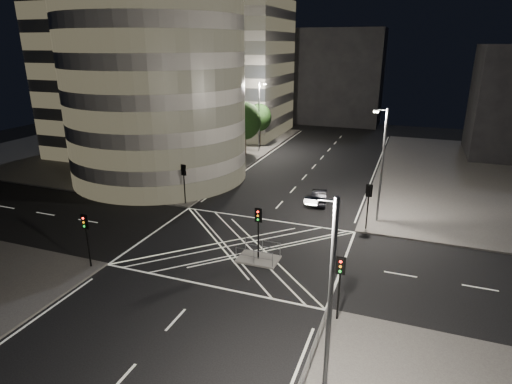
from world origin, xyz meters
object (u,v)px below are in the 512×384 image
at_px(central_island, 258,259).
at_px(street_lamp_right_near, 328,310).
at_px(traffic_signal_nl, 86,231).
at_px(street_lamp_left_far, 259,114).
at_px(traffic_signal_nr, 340,276).
at_px(street_lamp_left_near, 202,139).
at_px(traffic_signal_fl, 184,177).
at_px(sedan, 319,196).
at_px(traffic_signal_fr, 368,198).
at_px(traffic_signal_island, 258,224).
at_px(street_lamp_right_far, 382,162).

relative_size(central_island, street_lamp_right_near, 0.30).
relative_size(traffic_signal_nl, street_lamp_left_far, 0.40).
bearing_deg(traffic_signal_nr, street_lamp_left_near, 134.13).
bearing_deg(street_lamp_left_far, traffic_signal_fl, -88.43).
bearing_deg(traffic_signal_fl, sedan, 22.87).
distance_m(traffic_signal_fl, traffic_signal_fr, 17.60).
distance_m(traffic_signal_nr, traffic_signal_island, 8.62).
relative_size(central_island, street_lamp_left_near, 0.30).
xyz_separation_m(traffic_signal_nl, traffic_signal_nr, (17.60, 0.00, 0.00)).
xyz_separation_m(central_island, traffic_signal_nr, (6.80, -5.30, 2.84)).
bearing_deg(traffic_signal_fr, central_island, -129.33).
bearing_deg(traffic_signal_nr, street_lamp_right_near, -84.96).
bearing_deg(traffic_signal_fr, traffic_signal_island, -129.33).
height_order(street_lamp_left_far, street_lamp_right_near, same).
distance_m(traffic_signal_fl, traffic_signal_island, 13.62).
bearing_deg(street_lamp_right_far, street_lamp_right_near, -90.00).
relative_size(traffic_signal_nr, street_lamp_right_near, 0.40).
xyz_separation_m(traffic_signal_nr, street_lamp_right_near, (0.64, -7.20, 2.63)).
bearing_deg(traffic_signal_island, traffic_signal_fl, 142.46).
xyz_separation_m(street_lamp_right_far, sedan, (-5.89, 3.01, -4.85)).
bearing_deg(traffic_signal_nl, traffic_signal_fl, 90.00).
distance_m(traffic_signal_island, street_lamp_left_near, 17.89).
distance_m(traffic_signal_nr, sedan, 19.65).
height_order(traffic_signal_fr, traffic_signal_nr, same).
bearing_deg(street_lamp_right_near, traffic_signal_fl, 131.24).
xyz_separation_m(street_lamp_left_near, street_lamp_left_far, (0.00, 18.00, 0.00)).
bearing_deg(street_lamp_left_far, street_lamp_left_near, -90.00).
distance_m(street_lamp_left_far, street_lamp_right_near, 47.88).
height_order(street_lamp_left_near, street_lamp_left_far, same).
distance_m(central_island, sedan, 13.61).
bearing_deg(central_island, traffic_signal_nl, -153.86).
bearing_deg(traffic_signal_fl, street_lamp_left_far, 91.57).
relative_size(street_lamp_left_far, street_lamp_right_far, 1.00).
relative_size(street_lamp_left_far, street_lamp_right_near, 1.00).
height_order(traffic_signal_nl, street_lamp_right_near, street_lamp_right_near).
relative_size(central_island, traffic_signal_island, 0.75).
xyz_separation_m(street_lamp_left_near, street_lamp_right_far, (18.87, -3.00, 0.00)).
bearing_deg(traffic_signal_nl, street_lamp_right_near, -21.55).
distance_m(traffic_signal_nl, sedan, 22.61).
bearing_deg(traffic_signal_nr, traffic_signal_fl, 142.31).
distance_m(traffic_signal_fr, street_lamp_right_near, 20.97).
height_order(traffic_signal_island, street_lamp_right_near, street_lamp_right_near).
bearing_deg(street_lamp_left_far, traffic_signal_nr, -63.64).
xyz_separation_m(traffic_signal_fl, traffic_signal_nl, (0.00, -13.60, 0.00)).
height_order(traffic_signal_nr, street_lamp_left_near, street_lamp_left_near).
relative_size(traffic_signal_fl, street_lamp_left_near, 0.40).
distance_m(traffic_signal_nl, traffic_signal_island, 12.03).
relative_size(traffic_signal_fr, street_lamp_left_far, 0.40).
bearing_deg(street_lamp_right_near, sedan, 102.75).
xyz_separation_m(traffic_signal_fl, street_lamp_left_far, (-0.64, 23.20, 2.63)).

